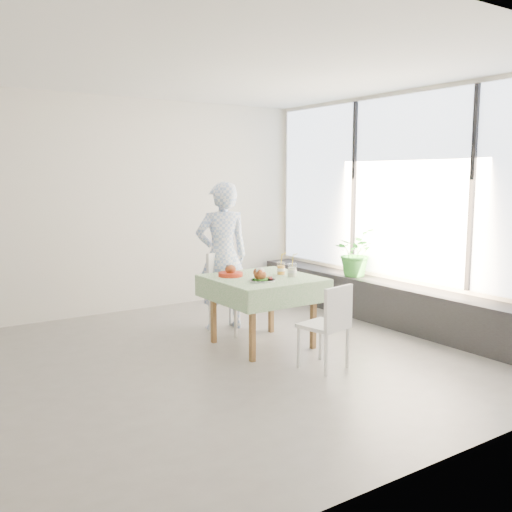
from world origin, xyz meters
TOP-DOWN VIEW (x-y plane):
  - floor at (0.00, 0.00)m, footprint 6.00×6.00m
  - ceiling at (0.00, 0.00)m, footprint 6.00×6.00m
  - wall_back at (0.00, 2.50)m, footprint 6.00×0.02m
  - wall_front at (0.00, -2.50)m, footprint 6.00×0.02m
  - wall_right at (3.00, 0.00)m, footprint 0.02×5.00m
  - window_pane at (2.97, 0.00)m, footprint 0.01×4.80m
  - window_ledge at (2.80, 0.00)m, footprint 0.40×4.80m
  - cafe_table at (0.99, 0.17)m, footprint 1.04×1.04m
  - chair_far at (1.03, 0.85)m, footprint 0.55×0.55m
  - chair_near at (1.07, -0.74)m, footprint 0.44×0.44m
  - diner at (1.00, 1.02)m, footprint 0.71×0.54m
  - main_dish at (0.84, -0.03)m, footprint 0.28×0.28m
  - juice_cup_orange at (1.24, 0.19)m, footprint 0.09×0.09m
  - juice_cup_lemonade at (1.26, 0.02)m, footprint 0.10×0.10m
  - second_dish at (0.73, 0.39)m, footprint 0.26×0.26m
  - potted_plant at (2.78, 0.69)m, footprint 0.73×0.74m

SIDE VIEW (x-z plane):
  - floor at x=0.00m, z-range 0.00..0.00m
  - chair_near at x=1.07m, z-range -0.15..0.65m
  - window_ledge at x=2.80m, z-range 0.00..0.50m
  - chair_far at x=1.03m, z-range -0.18..0.74m
  - cafe_table at x=0.99m, z-range 0.09..0.83m
  - second_dish at x=0.73m, z-range 0.72..0.84m
  - main_dish at x=0.84m, z-range 0.72..0.86m
  - juice_cup_orange at x=1.24m, z-range 0.67..0.94m
  - juice_cup_lemonade at x=1.26m, z-range 0.67..0.95m
  - potted_plant at x=2.78m, z-range 0.50..1.12m
  - diner at x=1.00m, z-range 0.00..1.73m
  - wall_back at x=0.00m, z-range 0.00..2.80m
  - wall_front at x=0.00m, z-range 0.00..2.80m
  - wall_right at x=3.00m, z-range 0.00..2.80m
  - window_pane at x=2.97m, z-range 0.56..2.74m
  - ceiling at x=0.00m, z-range 2.80..2.80m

